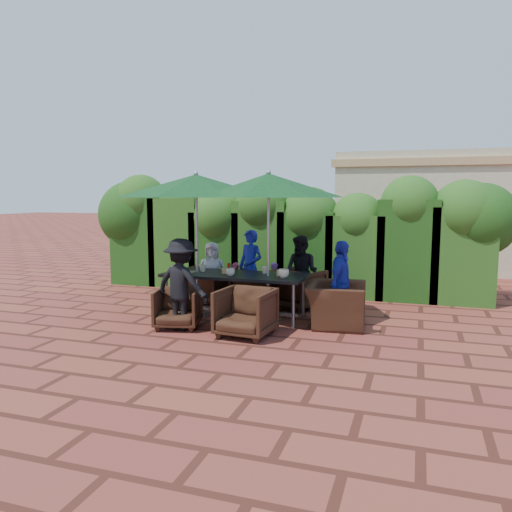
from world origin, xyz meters
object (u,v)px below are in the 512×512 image
(umbrella_left, at_px, (196,186))
(chair_near_right, at_px, (246,310))
(dining_table, at_px, (235,278))
(chair_far_left, at_px, (210,282))
(chair_far_mid, at_px, (255,286))
(chair_far_right, at_px, (299,286))
(umbrella_right, at_px, (269,186))
(chair_near_left, at_px, (178,306))
(chair_end_right, at_px, (336,298))

(umbrella_left, distance_m, chair_near_right, 2.41)
(dining_table, relative_size, chair_far_left, 3.09)
(chair_far_mid, xyz_separation_m, chair_far_right, (0.79, 0.17, 0.02))
(dining_table, bearing_deg, chair_far_right, 50.01)
(umbrella_left, bearing_deg, dining_table, 2.05)
(umbrella_left, xyz_separation_m, umbrella_right, (1.28, -0.02, -0.00))
(umbrella_left, distance_m, chair_far_mid, 2.17)
(chair_far_left, height_order, chair_near_left, chair_far_left)
(dining_table, xyz_separation_m, chair_far_mid, (0.07, 0.86, -0.29))
(chair_end_right, bearing_deg, umbrella_left, 85.87)
(chair_near_right, distance_m, chair_end_right, 1.56)
(chair_far_left, distance_m, chair_near_left, 1.91)
(dining_table, xyz_separation_m, umbrella_left, (-0.68, -0.02, 1.54))
(umbrella_right, distance_m, chair_far_right, 2.13)
(chair_far_mid, relative_size, chair_end_right, 0.75)
(chair_near_right, height_order, chair_end_right, chair_end_right)
(chair_far_left, bearing_deg, chair_far_mid, -174.83)
(dining_table, height_order, chair_far_mid, chair_far_mid)
(chair_far_mid, xyz_separation_m, chair_end_right, (1.64, -0.84, 0.07))
(chair_end_right, bearing_deg, chair_near_right, 126.46)
(dining_table, bearing_deg, umbrella_right, -4.47)
(umbrella_right, xyz_separation_m, chair_far_right, (0.26, 1.08, -1.81))
(dining_table, xyz_separation_m, chair_end_right, (1.71, 0.02, -0.23))
(chair_far_mid, bearing_deg, chair_near_right, 107.52)
(chair_far_mid, height_order, chair_near_right, chair_near_right)
(chair_near_left, bearing_deg, chair_end_right, 7.55)
(chair_far_left, bearing_deg, umbrella_left, 114.04)
(umbrella_right, relative_size, chair_far_left, 3.15)
(dining_table, distance_m, chair_far_mid, 0.92)
(umbrella_left, relative_size, chair_end_right, 2.64)
(chair_near_left, bearing_deg, chair_far_right, 38.44)
(chair_end_right, bearing_deg, chair_far_right, 34.62)
(umbrella_left, xyz_separation_m, chair_far_right, (1.54, 1.06, -1.81))
(umbrella_right, bearing_deg, chair_near_left, -144.89)
(chair_far_mid, distance_m, chair_end_right, 1.84)
(umbrella_left, height_order, chair_far_mid, umbrella_left)
(umbrella_left, height_order, chair_end_right, umbrella_left)
(umbrella_left, relative_size, chair_near_left, 3.96)
(umbrella_right, distance_m, chair_far_left, 2.57)
(chair_near_left, height_order, chair_end_right, chair_end_right)
(chair_far_left, relative_size, chair_far_right, 0.98)
(chair_far_right, distance_m, chair_end_right, 1.32)
(chair_far_right, relative_size, chair_near_left, 1.17)
(umbrella_left, distance_m, chair_near_left, 2.07)
(umbrella_right, distance_m, chair_near_right, 2.06)
(chair_near_right, xyz_separation_m, chair_end_right, (1.16, 1.04, 0.06))
(umbrella_left, xyz_separation_m, chair_far_left, (-0.21, 1.01, -1.82))
(chair_far_right, height_order, chair_near_right, chair_far_right)
(chair_far_mid, bearing_deg, chair_far_left, -3.74)
(dining_table, distance_m, umbrella_right, 1.65)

